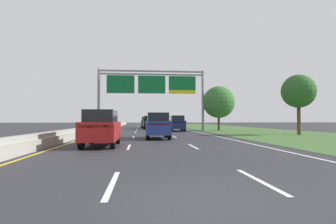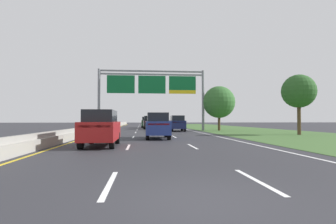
# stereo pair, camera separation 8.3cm
# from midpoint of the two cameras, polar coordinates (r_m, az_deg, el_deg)

# --- Properties ---
(ground_plane) EXTENTS (220.00, 220.00, 0.00)m
(ground_plane) POSITION_cam_midpoint_polar(r_m,az_deg,el_deg) (40.34, -3.82, -3.81)
(ground_plane) COLOR #2B2B30
(lane_striping) EXTENTS (11.96, 106.00, 0.01)m
(lane_striping) POSITION_cam_midpoint_polar(r_m,az_deg,el_deg) (39.88, -3.80, -3.83)
(lane_striping) COLOR white
(lane_striping) RESTS_ON ground
(grass_verge_right) EXTENTS (14.00, 110.00, 0.02)m
(grass_verge_right) POSITION_cam_midpoint_polar(r_m,az_deg,el_deg) (43.04, 15.12, -3.61)
(grass_verge_right) COLOR #3D602D
(grass_verge_right) RESTS_ON ground
(median_barrier_concrete) EXTENTS (0.60, 110.00, 0.85)m
(median_barrier_concrete) POSITION_cam_midpoint_polar(r_m,az_deg,el_deg) (40.68, -13.17, -3.26)
(median_barrier_concrete) COLOR #99968E
(median_barrier_concrete) RESTS_ON ground
(overhead_sign_gantry) EXTENTS (15.06, 0.42, 8.65)m
(overhead_sign_gantry) POSITION_cam_midpoint_polar(r_m,az_deg,el_deg) (38.91, -3.29, 5.18)
(overhead_sign_gantry) COLOR gray
(overhead_sign_gantry) RESTS_ON ground
(pickup_truck_black) EXTENTS (2.13, 5.45, 2.20)m
(pickup_truck_black) POSITION_cam_midpoint_polar(r_m,az_deg,el_deg) (45.97, -3.82, -2.20)
(pickup_truck_black) COLOR black
(pickup_truck_black) RESTS_ON ground
(car_silver_right_lane_suv) EXTENTS (1.98, 4.73, 2.11)m
(car_silver_right_lane_suv) POSITION_cam_midpoint_polar(r_m,az_deg,el_deg) (57.06, -0.76, -2.06)
(car_silver_right_lane_suv) COLOR #B2B5BA
(car_silver_right_lane_suv) RESTS_ON ground
(car_blue_centre_lane_suv) EXTENTS (1.94, 4.72, 2.11)m
(car_blue_centre_lane_suv) POSITION_cam_midpoint_polar(r_m,az_deg,el_deg) (22.57, -2.12, -2.77)
(car_blue_centre_lane_suv) COLOR navy
(car_blue_centre_lane_suv) RESTS_ON ground
(car_darkgreen_centre_lane_suv) EXTENTS (1.99, 4.73, 2.11)m
(car_darkgreen_centre_lane_suv) POSITION_cam_midpoint_polar(r_m,az_deg,el_deg) (53.35, -4.46, -2.09)
(car_darkgreen_centre_lane_suv) COLOR #193D23
(car_darkgreen_centre_lane_suv) RESTS_ON ground
(car_red_left_lane_suv) EXTENTS (1.90, 4.70, 2.11)m
(car_red_left_lane_suv) POSITION_cam_midpoint_polar(r_m,az_deg,el_deg) (16.61, -13.62, -3.15)
(car_red_left_lane_suv) COLOR maroon
(car_red_left_lane_suv) RESTS_ON ground
(car_navy_right_lane_suv) EXTENTS (2.03, 4.75, 2.11)m
(car_navy_right_lane_suv) POSITION_cam_midpoint_polar(r_m,az_deg,el_deg) (37.04, 1.99, -2.31)
(car_navy_right_lane_suv) COLOR #161E47
(car_navy_right_lane_suv) RESTS_ON ground
(roadside_tree_near) EXTENTS (3.43, 3.43, 6.21)m
(roadside_tree_near) POSITION_cam_midpoint_polar(r_m,az_deg,el_deg) (31.37, 25.57, 3.88)
(roadside_tree_near) COLOR #4C3823
(roadside_tree_near) RESTS_ON ground
(roadside_tree_mid) EXTENTS (4.57, 4.57, 6.37)m
(roadside_tree_mid) POSITION_cam_midpoint_polar(r_m,az_deg,el_deg) (40.05, 10.60, 2.03)
(roadside_tree_mid) COLOR #4C3823
(roadside_tree_mid) RESTS_ON ground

